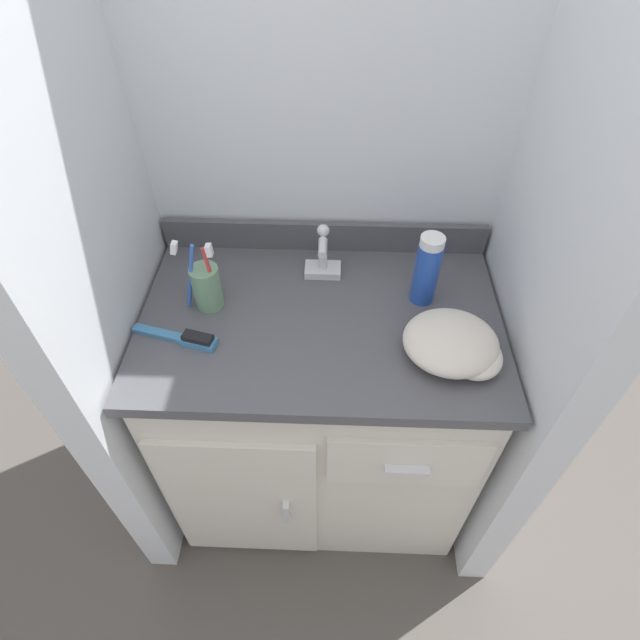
{
  "coord_description": "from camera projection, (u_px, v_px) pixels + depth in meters",
  "views": [
    {
      "loc": [
        0.03,
        -0.8,
        1.64
      ],
      "look_at": [
        0.0,
        -0.03,
        0.82
      ],
      "focal_mm": 28.0,
      "sensor_mm": 36.0,
      "label": 1
    }
  ],
  "objects": [
    {
      "name": "hand_towel",
      "position": [
        456.0,
        345.0,
        1.06
      ],
      "size": [
        0.21,
        0.19,
        0.07
      ],
      "color": "beige",
      "rests_on": "vanity"
    },
    {
      "name": "shaving_cream_can",
      "position": [
        427.0,
        270.0,
        1.14
      ],
      "size": [
        0.06,
        0.06,
        0.18
      ],
      "color": "#234CB2",
      "rests_on": "vanity"
    },
    {
      "name": "vanity",
      "position": [
        320.0,
        410.0,
        1.43
      ],
      "size": [
        0.84,
        0.55,
        0.8
      ],
      "color": "silver",
      "rests_on": "ground_plane"
    },
    {
      "name": "wall_back",
      "position": [
        326.0,
        130.0,
        1.16
      ],
      "size": [
        1.02,
        0.08,
        2.2
      ],
      "primitive_type": "cube",
      "color": "silver",
      "rests_on": "ground_plane"
    },
    {
      "name": "toothbrush_cup",
      "position": [
        206.0,
        286.0,
        1.15
      ],
      "size": [
        0.09,
        0.07,
        0.19
      ],
      "color": "gray",
      "rests_on": "vanity"
    },
    {
      "name": "backsplash",
      "position": [
        324.0,
        236.0,
        1.31
      ],
      "size": [
        0.84,
        0.02,
        0.08
      ],
      "color": "#4C4C51",
      "rests_on": "vanity"
    },
    {
      "name": "wall_right",
      "position": [
        573.0,
        213.0,
        0.93
      ],
      "size": [
        0.08,
        0.61,
        2.2
      ],
      "primitive_type": "cube",
      "color": "silver",
      "rests_on": "ground_plane"
    },
    {
      "name": "wall_left",
      "position": [
        75.0,
        202.0,
        0.95
      ],
      "size": [
        0.08,
        0.61,
        2.2
      ],
      "primitive_type": "cube",
      "color": "silver",
      "rests_on": "ground_plane"
    },
    {
      "name": "ground_plane",
      "position": [
        320.0,
        476.0,
        1.74
      ],
      "size": [
        6.0,
        6.0,
        0.0
      ],
      "primitive_type": "plane",
      "color": "#4C4742"
    },
    {
      "name": "sink_faucet",
      "position": [
        323.0,
        259.0,
        1.23
      ],
      "size": [
        0.09,
        0.09,
        0.14
      ],
      "color": "silver",
      "rests_on": "vanity"
    },
    {
      "name": "hairbrush",
      "position": [
        186.0,
        338.0,
        1.1
      ],
      "size": [
        0.2,
        0.07,
        0.03
      ],
      "rotation": [
        0.0,
        0.0,
        -0.25
      ],
      "color": "teal",
      "rests_on": "vanity"
    }
  ]
}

